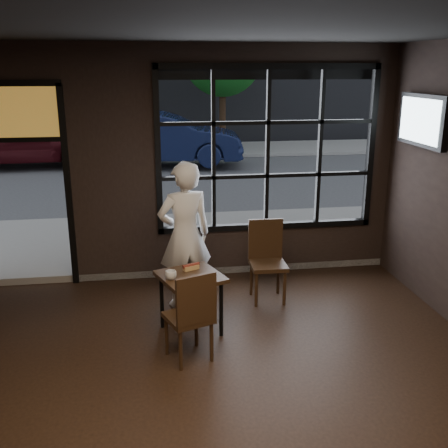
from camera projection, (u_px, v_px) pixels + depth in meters
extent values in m
cube|color=black|center=(215.00, 440.00, 4.24)|extent=(6.00, 7.00, 0.02)
cube|color=black|center=(213.00, 15.00, 3.32)|extent=(6.00, 7.00, 0.02)
cube|color=black|center=(267.00, 150.00, 7.21)|extent=(3.06, 0.12, 2.28)
cube|color=orange|center=(12.00, 112.00, 6.58)|extent=(1.20, 0.06, 0.70)
cube|color=#545456|center=(154.00, 126.00, 26.97)|extent=(60.00, 41.00, 0.04)
cube|color=black|center=(191.00, 303.00, 5.87)|extent=(0.83, 0.83, 0.70)
cube|color=black|center=(188.00, 314.00, 5.30)|extent=(0.55, 0.55, 0.98)
cube|color=black|center=(268.00, 262.00, 6.64)|extent=(0.46, 0.46, 1.03)
imported|color=silver|center=(185.00, 236.00, 6.38)|extent=(0.75, 0.59, 1.84)
imported|color=silver|center=(171.00, 275.00, 5.64)|extent=(0.17, 0.17, 0.10)
cube|color=black|center=(423.00, 120.00, 6.43)|extent=(0.12, 1.08, 0.63)
imported|color=#11193B|center=(164.00, 139.00, 15.47)|extent=(4.75, 2.09, 1.52)
imported|color=#3B090E|center=(22.00, 138.00, 15.40)|extent=(4.72, 2.08, 1.58)
cylinder|color=#332114|center=(107.00, 123.00, 17.90)|extent=(0.19, 0.19, 2.06)
sphere|color=#145B19|center=(104.00, 72.00, 17.42)|extent=(2.25, 2.25, 2.25)
cylinder|color=#332114|center=(222.00, 117.00, 17.95)|extent=(0.22, 0.22, 2.47)
sphere|color=#3F7126|center=(222.00, 56.00, 17.37)|extent=(2.69, 2.69, 2.69)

